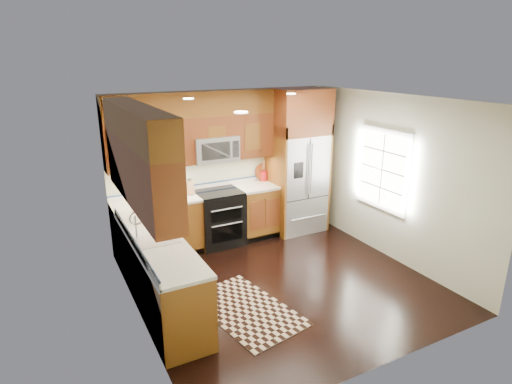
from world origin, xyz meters
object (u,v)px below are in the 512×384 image
range (219,218)px  utensil_crock (263,174)px  rug (246,309)px  knife_block (190,188)px  refrigerator (298,161)px

range → utensil_crock: utensil_crock is taller
utensil_crock → range: bearing=-165.8°
rug → knife_block: 2.42m
rug → utensil_crock: 2.97m
range → refrigerator: 1.76m
utensil_crock → rug: bearing=-123.2°
range → utensil_crock: bearing=14.2°
rug → knife_block: size_ratio=5.69×
range → utensil_crock: size_ratio=2.45×
range → rug: size_ratio=0.61×
knife_block → utensil_crock: bearing=5.5°
refrigerator → utensil_crock: 0.66m
knife_block → utensil_crock: utensil_crock is taller
refrigerator → rug: size_ratio=1.69×
refrigerator → utensil_crock: bearing=152.1°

